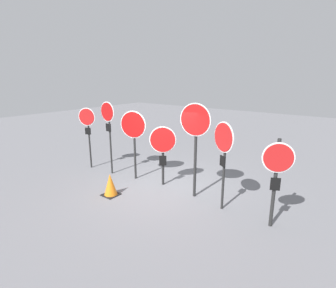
% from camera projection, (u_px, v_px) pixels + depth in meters
% --- Properties ---
extents(ground_plane, '(40.00, 40.00, 0.00)m').
position_uv_depth(ground_plane, '(162.00, 187.00, 8.42)').
color(ground_plane, slate).
extents(stop_sign_0, '(0.62, 0.30, 2.33)m').
position_uv_depth(stop_sign_0, '(88.00, 124.00, 9.77)').
color(stop_sign_0, black).
rests_on(stop_sign_0, ground).
extents(stop_sign_1, '(0.69, 0.13, 2.62)m').
position_uv_depth(stop_sign_1, '(108.00, 121.00, 9.10)').
color(stop_sign_1, black).
rests_on(stop_sign_1, ground).
extents(stop_sign_2, '(0.87, 0.31, 2.37)m').
position_uv_depth(stop_sign_2, '(133.00, 130.00, 8.67)').
color(stop_sign_2, black).
rests_on(stop_sign_2, ground).
extents(stop_sign_3, '(0.71, 0.50, 1.95)m').
position_uv_depth(stop_sign_3, '(163.00, 145.00, 8.24)').
color(stop_sign_3, black).
rests_on(stop_sign_3, ground).
extents(stop_sign_4, '(0.92, 0.18, 2.76)m').
position_uv_depth(stop_sign_4, '(195.00, 131.00, 7.26)').
color(stop_sign_4, black).
rests_on(stop_sign_4, ground).
extents(stop_sign_5, '(0.70, 0.40, 2.37)m').
position_uv_depth(stop_sign_5, '(224.00, 146.00, 6.60)').
color(stop_sign_5, black).
rests_on(stop_sign_5, ground).
extents(stop_sign_6, '(0.64, 0.33, 2.14)m').
position_uv_depth(stop_sign_6, '(277.00, 169.00, 5.84)').
color(stop_sign_6, black).
rests_on(stop_sign_6, ground).
extents(traffic_cone_0, '(0.46, 0.46, 0.67)m').
position_uv_depth(traffic_cone_0, '(110.00, 185.00, 7.78)').
color(traffic_cone_0, black).
rests_on(traffic_cone_0, ground).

